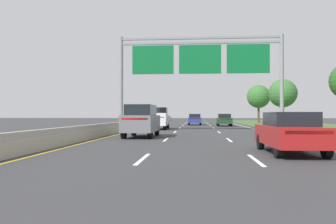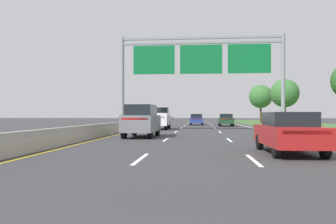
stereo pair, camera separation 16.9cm
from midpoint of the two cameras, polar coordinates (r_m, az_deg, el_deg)
The scene contains 11 objects.
ground_plane at distance 36.02m, azimuth 5.05°, elevation -2.77°, with size 220.00×220.00×0.00m, color #333335.
lane_striping at distance 35.56m, azimuth 5.05°, elevation -2.79°, with size 11.96×106.00×0.01m.
median_barrier_concrete at distance 36.60m, azimuth -5.34°, elevation -2.18°, with size 0.60×110.00×0.85m.
overhead_sign_gantry at distance 32.33m, azimuth 5.58°, elevation 7.98°, with size 15.06×0.42×8.75m.
pickup_truck_white at distance 35.07m, azimuth -1.32°, elevation -1.08°, with size 2.06×5.42×2.20m.
car_blue_centre_lane_sedan at distance 49.46m, azimuth 4.77°, elevation -1.18°, with size 1.84×4.41×1.57m.
car_red_right_lane_sedan at distance 13.99m, azimuth 19.45°, elevation -3.10°, with size 1.89×4.43×1.57m.
car_darkgreen_right_lane_sedan at distance 45.41m, azimuth 9.54°, elevation -1.25°, with size 1.89×4.43×1.57m.
car_grey_left_lane_suv at distance 22.87m, azimuth -4.11°, elevation -1.37°, with size 1.98×4.73×2.11m.
roadside_tree_far at distance 50.02m, azimuth 18.65°, elevation 2.91°, with size 3.86×3.86×6.31m.
roadside_tree_distant at distance 64.69m, azimuth 15.00°, elevation 2.45°, with size 4.15×4.15×6.80m.
Camera 2 is at (0.08, -0.98, 1.48)m, focal length 37.26 mm.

